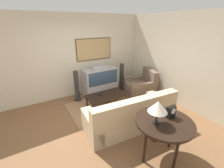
# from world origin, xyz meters

# --- Properties ---
(ground_plane) EXTENTS (12.00, 12.00, 0.00)m
(ground_plane) POSITION_xyz_m (0.00, 0.00, 0.00)
(ground_plane) COLOR brown
(wall_back) EXTENTS (12.00, 0.10, 2.70)m
(wall_back) POSITION_xyz_m (0.01, 2.13, 1.35)
(wall_back) COLOR beige
(wall_back) RESTS_ON ground_plane
(wall_right) EXTENTS (0.06, 12.00, 2.70)m
(wall_right) POSITION_xyz_m (2.63, 0.00, 1.35)
(wall_right) COLOR beige
(wall_right) RESTS_ON ground_plane
(area_rug) EXTENTS (2.09, 1.45, 0.01)m
(area_rug) POSITION_xyz_m (0.52, 0.85, 0.01)
(area_rug) COLOR #99704C
(area_rug) RESTS_ON ground_plane
(tv) EXTENTS (1.18, 0.56, 1.04)m
(tv) POSITION_xyz_m (0.83, 1.69, 0.49)
(tv) COLOR #9E9EA3
(tv) RESTS_ON ground_plane
(couch) EXTENTS (2.22, 1.01, 0.89)m
(couch) POSITION_xyz_m (0.61, -0.36, 0.31)
(couch) COLOR #CCB289
(couch) RESTS_ON ground_plane
(armchair) EXTENTS (1.13, 1.09, 0.91)m
(armchair) POSITION_xyz_m (2.03, 0.90, 0.30)
(armchair) COLOR brown
(armchair) RESTS_ON ground_plane
(coffee_table) EXTENTS (1.19, 0.62, 0.39)m
(coffee_table) POSITION_xyz_m (0.60, 0.81, 0.35)
(coffee_table) COLOR black
(coffee_table) RESTS_ON ground_plane
(console_table) EXTENTS (1.01, 1.01, 0.81)m
(console_table) POSITION_xyz_m (0.55, -1.36, 0.74)
(console_table) COLOR black
(console_table) RESTS_ON ground_plane
(table_lamp) EXTENTS (0.32, 0.32, 0.42)m
(table_lamp) POSITION_xyz_m (0.37, -1.33, 1.13)
(table_lamp) COLOR black
(table_lamp) RESTS_ON console_table
(mantel_clock) EXTENTS (0.16, 0.10, 0.21)m
(mantel_clock) POSITION_xyz_m (0.74, -1.33, 0.92)
(mantel_clock) COLOR black
(mantel_clock) RESTS_ON console_table
(remote) EXTENTS (0.12, 0.16, 0.02)m
(remote) POSITION_xyz_m (0.42, 0.90, 0.40)
(remote) COLOR black
(remote) RESTS_ON coffee_table
(speaker_tower_left) EXTENTS (0.25, 0.25, 1.02)m
(speaker_tower_left) POSITION_xyz_m (-0.04, 1.63, 0.48)
(speaker_tower_left) COLOR black
(speaker_tower_left) RESTS_ON ground_plane
(speaker_tower_right) EXTENTS (0.25, 0.25, 1.02)m
(speaker_tower_right) POSITION_xyz_m (1.70, 1.63, 0.48)
(speaker_tower_right) COLOR black
(speaker_tower_right) RESTS_ON ground_plane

